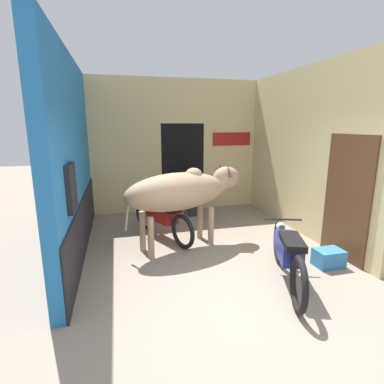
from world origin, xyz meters
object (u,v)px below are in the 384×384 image
object	(u,v)px
crate	(329,258)
cow	(183,191)
motorcycle_far	(162,217)
motorcycle_near	(288,253)
plastic_stool	(181,206)
shopkeeper_seated	(193,190)

from	to	relation	value
crate	cow	bearing A→B (deg)	146.73
cow	crate	distance (m)	2.68
crate	motorcycle_far	bearing A→B (deg)	141.97
motorcycle_far	crate	bearing A→B (deg)	-38.03
motorcycle_near	plastic_stool	size ratio (longest dim) A/B	4.66
shopkeeper_seated	cow	bearing A→B (deg)	-109.35
motorcycle_near	shopkeeper_seated	world-z (taller)	shopkeeper_seated
crate	plastic_stool	bearing A→B (deg)	117.54
motorcycle_far	crate	world-z (taller)	motorcycle_far
motorcycle_near	motorcycle_far	world-z (taller)	motorcycle_near
motorcycle_far	plastic_stool	size ratio (longest dim) A/B	4.41
motorcycle_near	plastic_stool	distance (m)	3.71
shopkeeper_seated	plastic_stool	world-z (taller)	shopkeeper_seated
motorcycle_near	crate	size ratio (longest dim) A/B	4.46
motorcycle_near	crate	world-z (taller)	motorcycle_near
shopkeeper_seated	crate	distance (m)	3.63
cow	motorcycle_near	world-z (taller)	cow
plastic_stool	motorcycle_far	bearing A→B (deg)	-115.70
cow	shopkeeper_seated	bearing A→B (deg)	70.65
motorcycle_near	shopkeeper_seated	xyz separation A→B (m)	(-0.49, 3.59, 0.17)
motorcycle_near	motorcycle_far	size ratio (longest dim) A/B	1.05
cow	crate	world-z (taller)	cow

